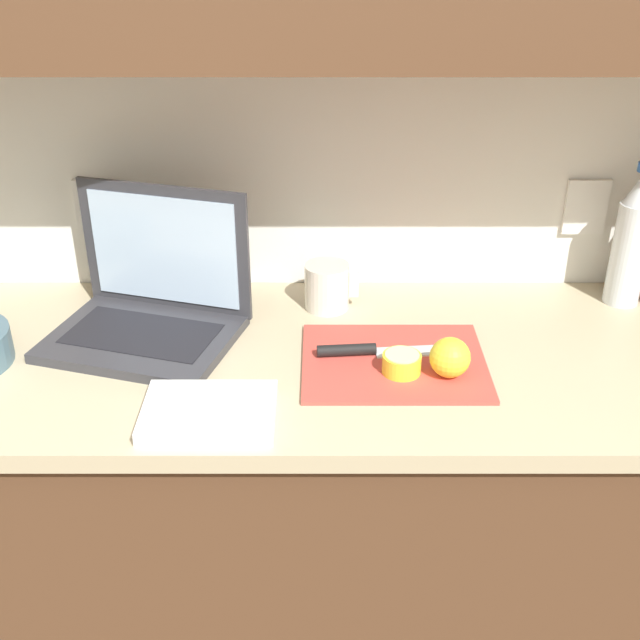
{
  "coord_description": "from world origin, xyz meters",
  "views": [
    {
      "loc": [
        0.16,
        -1.3,
        1.68
      ],
      "look_at": [
        0.16,
        -0.01,
        0.99
      ],
      "focal_mm": 45.0,
      "sensor_mm": 36.0,
      "label": 1
    }
  ],
  "objects_px": {
    "knife": "(368,350)",
    "laptop": "(153,301)",
    "measuring_cup": "(328,286)",
    "cutting_board": "(395,362)",
    "lemon_whole_beside": "(451,358)",
    "bottle_green_soda": "(633,241)",
    "lemon_half_cut": "(403,363)"
  },
  "relations": [
    {
      "from": "knife",
      "to": "lemon_half_cut",
      "type": "xyz_separation_m",
      "value": [
        0.06,
        -0.06,
        0.01
      ]
    },
    {
      "from": "lemon_whole_beside",
      "to": "bottle_green_soda",
      "type": "relative_size",
      "value": 0.24
    },
    {
      "from": "knife",
      "to": "cutting_board",
      "type": "bearing_deg",
      "value": -28.48
    },
    {
      "from": "knife",
      "to": "lemon_whole_beside",
      "type": "distance_m",
      "value": 0.16
    },
    {
      "from": "lemon_half_cut",
      "to": "lemon_whole_beside",
      "type": "bearing_deg",
      "value": -6.99
    },
    {
      "from": "laptop",
      "to": "lemon_half_cut",
      "type": "bearing_deg",
      "value": -3.0
    },
    {
      "from": "bottle_green_soda",
      "to": "measuring_cup",
      "type": "distance_m",
      "value": 0.63
    },
    {
      "from": "laptop",
      "to": "cutting_board",
      "type": "relative_size",
      "value": 1.21
    },
    {
      "from": "cutting_board",
      "to": "measuring_cup",
      "type": "xyz_separation_m",
      "value": [
        -0.12,
        0.23,
        0.04
      ]
    },
    {
      "from": "lemon_whole_beside",
      "to": "measuring_cup",
      "type": "relative_size",
      "value": 0.65
    },
    {
      "from": "knife",
      "to": "lemon_half_cut",
      "type": "distance_m",
      "value": 0.09
    },
    {
      "from": "lemon_half_cut",
      "to": "bottle_green_soda",
      "type": "xyz_separation_m",
      "value": [
        0.49,
        0.3,
        0.11
      ]
    },
    {
      "from": "laptop",
      "to": "measuring_cup",
      "type": "relative_size",
      "value": 3.66
    },
    {
      "from": "bottle_green_soda",
      "to": "lemon_half_cut",
      "type": "bearing_deg",
      "value": -149.01
    },
    {
      "from": "cutting_board",
      "to": "measuring_cup",
      "type": "height_order",
      "value": "measuring_cup"
    },
    {
      "from": "laptop",
      "to": "bottle_green_soda",
      "type": "bearing_deg",
      "value": 23.96
    },
    {
      "from": "knife",
      "to": "laptop",
      "type": "bearing_deg",
      "value": 160.8
    },
    {
      "from": "laptop",
      "to": "knife",
      "type": "distance_m",
      "value": 0.43
    },
    {
      "from": "laptop",
      "to": "bottle_green_soda",
      "type": "relative_size",
      "value": 1.35
    },
    {
      "from": "lemon_whole_beside",
      "to": "bottle_green_soda",
      "type": "distance_m",
      "value": 0.52
    },
    {
      "from": "laptop",
      "to": "cutting_board",
      "type": "distance_m",
      "value": 0.49
    },
    {
      "from": "lemon_half_cut",
      "to": "measuring_cup",
      "type": "relative_size",
      "value": 0.63
    },
    {
      "from": "cutting_board",
      "to": "bottle_green_soda",
      "type": "xyz_separation_m",
      "value": [
        0.5,
        0.26,
        0.14
      ]
    },
    {
      "from": "lemon_whole_beside",
      "to": "knife",
      "type": "bearing_deg",
      "value": 153.12
    },
    {
      "from": "lemon_half_cut",
      "to": "bottle_green_soda",
      "type": "bearing_deg",
      "value": 30.99
    },
    {
      "from": "laptop",
      "to": "lemon_half_cut",
      "type": "relative_size",
      "value": 5.83
    },
    {
      "from": "laptop",
      "to": "cutting_board",
      "type": "bearing_deg",
      "value": 1.18
    },
    {
      "from": "lemon_whole_beside",
      "to": "laptop",
      "type": "bearing_deg",
      "value": 162.37
    },
    {
      "from": "cutting_board",
      "to": "bottle_green_soda",
      "type": "relative_size",
      "value": 1.11
    },
    {
      "from": "knife",
      "to": "lemon_half_cut",
      "type": "relative_size",
      "value": 4.09
    },
    {
      "from": "cutting_board",
      "to": "bottle_green_soda",
      "type": "bearing_deg",
      "value": 26.94
    },
    {
      "from": "laptop",
      "to": "lemon_whole_beside",
      "type": "distance_m",
      "value": 0.59
    }
  ]
}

